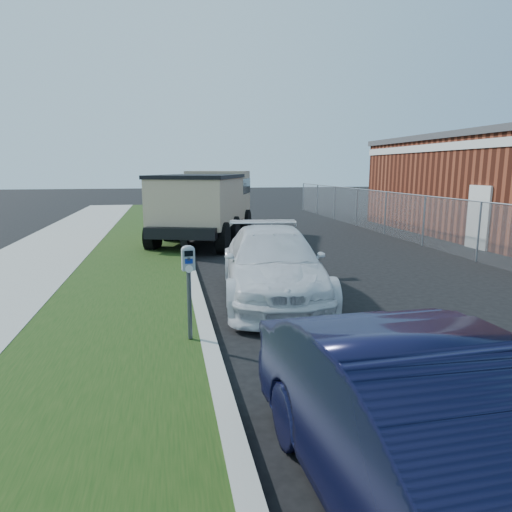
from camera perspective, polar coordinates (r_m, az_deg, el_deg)
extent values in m
plane|color=black|center=(9.04, 10.06, -7.09)|extent=(120.00, 120.00, 0.00)
cube|color=gray|center=(10.37, -7.62, -4.24)|extent=(0.25, 50.00, 0.15)
cube|color=black|center=(10.41, -16.47, -4.60)|extent=(3.00, 50.00, 0.13)
plane|color=slate|center=(17.68, 20.25, 4.14)|extent=(0.00, 30.00, 30.00)
cylinder|color=gray|center=(17.61, 20.44, 7.05)|extent=(0.04, 30.00, 0.04)
cylinder|color=gray|center=(15.22, 26.08, 2.73)|extent=(0.06, 0.06, 1.80)
cylinder|color=gray|center=(17.68, 20.25, 4.14)|extent=(0.06, 0.06, 1.80)
cylinder|color=gray|center=(20.29, 15.87, 5.18)|extent=(0.06, 0.06, 1.80)
cylinder|color=gray|center=(22.99, 12.49, 5.95)|extent=(0.06, 0.06, 1.80)
cylinder|color=gray|center=(25.76, 9.82, 6.55)|extent=(0.06, 0.06, 1.80)
cylinder|color=gray|center=(28.58, 7.68, 7.02)|extent=(0.06, 0.06, 1.80)
cylinder|color=gray|center=(31.43, 5.91, 7.40)|extent=(0.06, 0.06, 1.80)
cube|color=silver|center=(19.24, 23.08, 12.51)|extent=(0.06, 14.00, 0.30)
cube|color=silver|center=(17.65, 26.01, 4.36)|extent=(0.08, 1.10, 2.20)
cylinder|color=#3F4247|center=(7.17, -8.31, -6.13)|extent=(0.08, 0.08, 1.08)
cube|color=gray|center=(6.99, -8.48, -0.47)|extent=(0.21, 0.15, 0.32)
ellipsoid|color=gray|center=(6.96, -8.51, 0.84)|extent=(0.22, 0.15, 0.12)
cube|color=black|center=(6.90, -8.41, 0.30)|extent=(0.13, 0.02, 0.09)
cube|color=navy|center=(6.93, -8.39, -0.66)|extent=(0.12, 0.02, 0.08)
cylinder|color=silver|center=(6.95, -8.36, -1.61)|extent=(0.12, 0.02, 0.12)
cube|color=#3F4247|center=(6.92, -8.40, -0.40)|extent=(0.04, 0.01, 0.05)
imported|color=silver|center=(9.89, 1.97, -0.94)|extent=(2.66, 5.30, 1.48)
imported|color=black|center=(3.86, 21.73, -21.49)|extent=(1.81, 4.58, 1.48)
cube|color=black|center=(17.58, -6.38, 4.25)|extent=(4.36, 7.08, 0.37)
cube|color=tan|center=(19.84, -4.72, 7.53)|extent=(2.94, 2.58, 2.09)
cube|color=black|center=(19.82, -4.74, 8.74)|extent=(2.97, 2.61, 0.63)
cube|color=tan|center=(16.70, -7.15, 6.86)|extent=(3.80, 4.97, 1.67)
cube|color=black|center=(16.66, -7.22, 9.84)|extent=(3.94, 5.11, 0.13)
cube|color=black|center=(20.88, -4.09, 5.11)|extent=(2.43, 0.97, 0.31)
cylinder|color=black|center=(20.13, -8.10, 4.36)|extent=(0.66, 1.10, 1.05)
cylinder|color=black|center=(19.61, -1.30, 4.30)|extent=(0.66, 1.10, 1.05)
cylinder|color=black|center=(17.45, -10.63, 3.30)|extent=(0.66, 1.10, 1.05)
cylinder|color=black|center=(16.85, -2.82, 3.21)|extent=(0.66, 1.10, 1.05)
cylinder|color=black|center=(15.69, -12.79, 2.39)|extent=(0.66, 1.10, 1.05)
cylinder|color=black|center=(15.02, -4.15, 2.26)|extent=(0.66, 1.10, 1.05)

